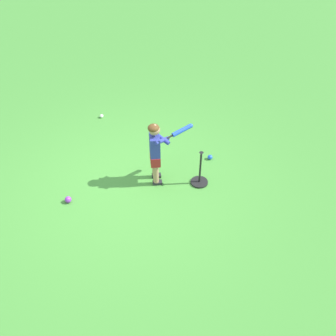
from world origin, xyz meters
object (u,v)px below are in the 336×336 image
child_batter (157,148)px  play_ball_near_batter (102,116)px  batting_tee (200,178)px  play_ball_far_left (156,127)px  play_ball_midfield (210,157)px  play_ball_far_right (68,200)px

child_batter → play_ball_near_batter: bearing=-100.3°
play_ball_near_batter → batting_tee: (-0.06, 2.70, 0.07)m
child_batter → play_ball_far_left: child_batter is taller
play_ball_midfield → play_ball_far_right: bearing=-17.0°
play_ball_midfield → batting_tee: size_ratio=0.14×
play_ball_near_batter → play_ball_far_right: play_ball_far_right is taller
play_ball_far_left → play_ball_midfield: play_ball_far_left is taller
play_ball_near_batter → batting_tee: 2.71m
child_batter → play_ball_far_right: size_ratio=10.50×
play_ball_far_left → play_ball_far_right: 2.36m
play_ball_far_left → play_ball_near_batter: size_ratio=1.27×
child_batter → batting_tee: (-0.46, 0.51, -0.55)m
play_ball_near_batter → play_ball_far_right: size_ratio=0.72×
play_ball_far_right → play_ball_near_batter: bearing=-136.2°
child_batter → play_ball_near_batter: child_batter is taller
play_ball_near_batter → play_ball_midfield: play_ball_midfield is taller
child_batter → play_ball_near_batter: size_ratio=14.53×
child_batter → play_ball_near_batter: 2.32m
play_ball_midfield → batting_tee: 0.66m
child_batter → play_ball_far_right: bearing=-21.4°
child_batter → play_ball_far_left: (-0.94, -1.14, -0.60)m
batting_tee → child_batter: bearing=-48.1°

